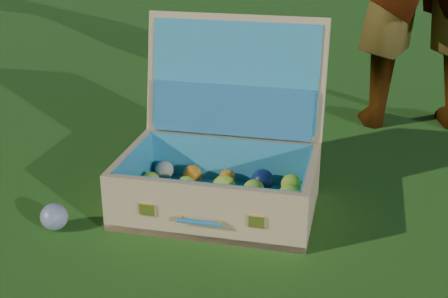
% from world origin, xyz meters
% --- Properties ---
extents(ground, '(60.00, 60.00, 0.00)m').
position_xyz_m(ground, '(0.00, 0.00, 0.00)').
color(ground, '#215114').
rests_on(ground, ground).
extents(stray_ball, '(0.07, 0.07, 0.07)m').
position_xyz_m(stray_ball, '(-0.44, -0.12, 0.04)').
color(stray_ball, '#3F6AA5').
rests_on(stray_ball, ground).
extents(suitcase, '(0.53, 0.47, 0.50)m').
position_xyz_m(suitcase, '(-0.05, 0.16, 0.14)').
color(suitcase, tan).
rests_on(suitcase, ground).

